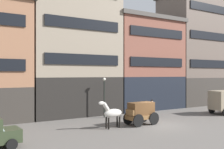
# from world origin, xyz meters

# --- Properties ---
(ground_plane) EXTENTS (120.00, 120.00, 0.00)m
(ground_plane) POSITION_xyz_m (0.00, 0.00, 0.00)
(ground_plane) COLOR #605B56
(building_center_left) EXTENTS (10.17, 6.78, 15.64)m
(building_center_left) POSITION_xyz_m (-4.29, 9.75, 7.86)
(building_center_left) COLOR black
(building_center_left) RESTS_ON ground_plane
(building_center_right) EXTENTS (10.15, 6.78, 11.87)m
(building_center_right) POSITION_xyz_m (5.52, 9.75, 5.97)
(building_center_right) COLOR black
(building_center_right) RESTS_ON ground_plane
(building_far_right) EXTENTS (9.18, 6.78, 16.35)m
(building_far_right) POSITION_xyz_m (14.83, 9.75, 8.22)
(building_far_right) COLOR #38332D
(building_far_right) RESTS_ON ground_plane
(cargo_wagon) EXTENTS (2.99, 1.68, 1.98)m
(cargo_wagon) POSITION_xyz_m (-1.35, 0.82, 1.15)
(cargo_wagon) COLOR brown
(cargo_wagon) RESTS_ON ground_plane
(draft_horse) EXTENTS (2.35, 0.71, 2.30)m
(draft_horse) POSITION_xyz_m (-4.30, 0.81, 1.27)
(draft_horse) COLOR beige
(draft_horse) RESTS_ON ground_plane
(pedestrian_officer) EXTENTS (0.42, 0.42, 1.79)m
(pedestrian_officer) POSITION_xyz_m (2.22, 3.61, 0.98)
(pedestrian_officer) COLOR black
(pedestrian_officer) RESTS_ON ground_plane
(streetlamp_curbside) EXTENTS (0.32, 0.32, 4.12)m
(streetlamp_curbside) POSITION_xyz_m (-2.42, 5.65, 2.67)
(streetlamp_curbside) COLOR black
(streetlamp_curbside) RESTS_ON ground_plane
(fire_hydrant_curbside) EXTENTS (0.24, 0.24, 0.83)m
(fire_hydrant_curbside) POSITION_xyz_m (2.28, 5.27, 0.43)
(fire_hydrant_curbside) COLOR maroon
(fire_hydrant_curbside) RESTS_ON ground_plane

